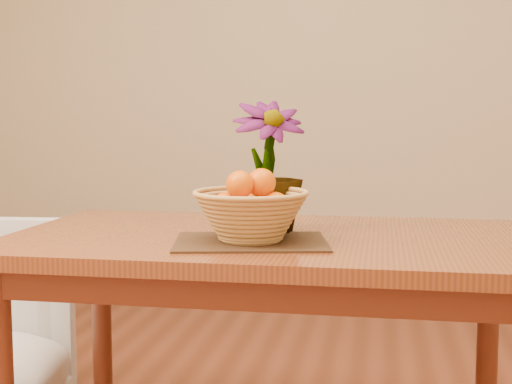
# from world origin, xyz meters

# --- Properties ---
(wall_back) EXTENTS (4.00, 0.02, 2.70)m
(wall_back) POSITION_xyz_m (0.00, 2.25, 1.35)
(wall_back) COLOR beige
(wall_back) RESTS_ON floor
(table) EXTENTS (1.40, 0.80, 0.75)m
(table) POSITION_xyz_m (0.00, 0.30, 0.66)
(table) COLOR brown
(table) RESTS_ON floor
(placemat) EXTENTS (0.43, 0.35, 0.01)m
(placemat) POSITION_xyz_m (-0.03, 0.16, 0.75)
(placemat) COLOR #392314
(placemat) RESTS_ON table
(wicker_basket) EXTENTS (0.29, 0.29, 0.12)m
(wicker_basket) POSITION_xyz_m (-0.03, 0.16, 0.81)
(wicker_basket) COLOR tan
(wicker_basket) RESTS_ON placemat
(orange_pile) EXTENTS (0.19, 0.19, 0.13)m
(orange_pile) POSITION_xyz_m (-0.03, 0.17, 0.86)
(orange_pile) COLOR #F56604
(orange_pile) RESTS_ON wicker_basket
(potted_plant) EXTENTS (0.27, 0.27, 0.36)m
(potted_plant) POSITION_xyz_m (-0.01, 0.33, 0.93)
(potted_plant) COLOR #1A3F12
(potted_plant) RESTS_ON table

